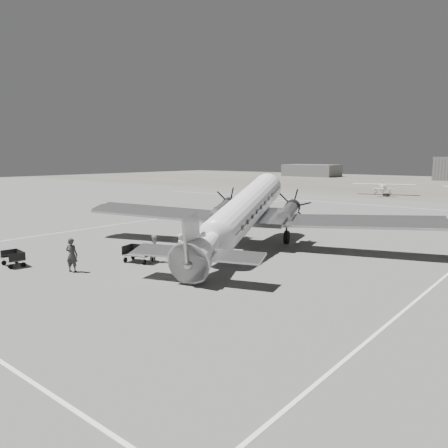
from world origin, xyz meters
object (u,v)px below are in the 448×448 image
Objects in this scene: passenger at (181,245)px; baggage_cart_far at (13,259)px; shed_secondary at (311,170)px; dc3_airliner at (242,215)px; baggage_cart_near at (138,254)px; light_plane_left at (383,189)px; ground_crew at (72,255)px; ramp_agent at (155,248)px.

baggage_cart_far is at bearing 121.25° from passenger.
dc3_airliner is at bearing -63.89° from shed_secondary.
baggage_cart_near is (-3.11, -6.85, -2.07)m from dc3_airliner.
light_plane_left reaches higher than ground_crew.
baggage_cart_far is at bearing -109.43° from light_plane_left.
ground_crew is at bearing 156.13° from ramp_agent.
dc3_airliner reaches higher than ground_crew.
ground_crew reaches higher than baggage_cart_far.
dc3_airliner is at bearing 63.61° from baggage_cart_far.
ramp_agent is at bearing 24.40° from baggage_cart_near.
ramp_agent is at bearing -130.00° from dc3_airliner.
light_plane_left is at bearing 79.36° from baggage_cart_near.
shed_secondary is 11.20× the size of passenger.
baggage_cart_far is 10.44m from passenger.
dc3_airliner is at bearing 49.44° from baggage_cart_near.
passenger is at bearing -9.40° from ramp_agent.
passenger is (6.85, -56.86, -0.30)m from light_plane_left.
light_plane_left is (-8.86, 52.76, -1.50)m from dc3_airliner.
shed_secondary reaches higher than baggage_cart_far.
baggage_cart_near is 2.98m from passenger.
baggage_cart_far is 4.38m from ground_crew.
light_plane_left is at bearing 4.65° from ramp_agent.
baggage_cart_near is at bearing -66.50° from shed_secondary.
baggage_cart_far is at bearing 134.80° from ramp_agent.
baggage_cart_far is 8.70m from ramp_agent.
passenger is (-2.01, -4.09, -1.80)m from dc3_airliner.
ramp_agent reaches higher than baggage_cart_near.
light_plane_left is 6.62× the size of passenger.
baggage_cart_near is at bearing -104.44° from light_plane_left.
ground_crew is at bearing 28.39° from baggage_cart_far.
ramp_agent is at bearing -66.03° from shed_secondary.
ground_crew is at bearing -130.77° from dc3_airliner.
passenger is at bearing 52.06° from baggage_cart_near.
baggage_cart_near is at bearing 136.29° from passenger.
baggage_cart_near is 0.93× the size of ground_crew.
baggage_cart_near reaches higher than baggage_cart_far.
ground_crew reaches higher than passenger.
baggage_cart_near is at bearing 54.55° from baggage_cart_far.
light_plane_left is at bearing -51.86° from shed_secondary.
baggage_cart_far is (-8.26, -12.45, -2.13)m from dc3_airliner.
shed_secondary is 131.06m from baggage_cart_far.
light_plane_left reaches higher than passenger.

